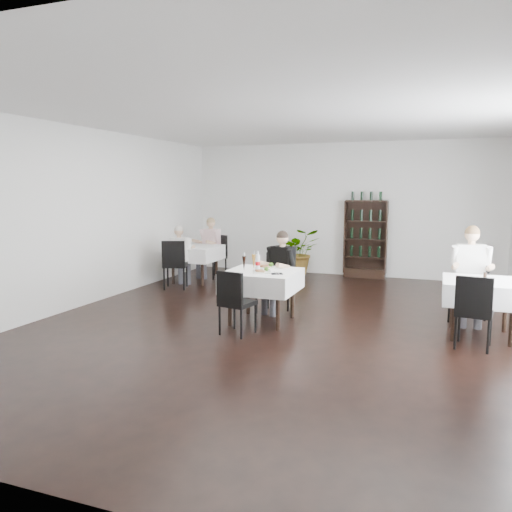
{
  "coord_description": "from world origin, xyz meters",
  "views": [
    {
      "loc": [
        2.14,
        -6.85,
        1.98
      ],
      "look_at": [
        -0.47,
        0.2,
        0.96
      ],
      "focal_mm": 35.0,
      "sensor_mm": 36.0,
      "label": 1
    }
  ],
  "objects_px": {
    "wine_shelf": "(365,240)",
    "diner_main": "(280,266)",
    "potted_tree": "(298,252)",
    "main_table": "(262,281)"
  },
  "relations": [
    {
      "from": "wine_shelf",
      "to": "diner_main",
      "type": "relative_size",
      "value": 1.33
    },
    {
      "from": "wine_shelf",
      "to": "potted_tree",
      "type": "relative_size",
      "value": 1.64
    },
    {
      "from": "potted_tree",
      "to": "diner_main",
      "type": "bearing_deg",
      "value": -79.27
    },
    {
      "from": "potted_tree",
      "to": "main_table",
      "type": "bearing_deg",
      "value": -81.88
    },
    {
      "from": "wine_shelf",
      "to": "diner_main",
      "type": "bearing_deg",
      "value": -102.44
    },
    {
      "from": "main_table",
      "to": "diner_main",
      "type": "distance_m",
      "value": 0.62
    },
    {
      "from": "potted_tree",
      "to": "diner_main",
      "type": "height_order",
      "value": "diner_main"
    },
    {
      "from": "wine_shelf",
      "to": "diner_main",
      "type": "distance_m",
      "value": 3.8
    },
    {
      "from": "diner_main",
      "to": "main_table",
      "type": "bearing_deg",
      "value": -97.64
    },
    {
      "from": "wine_shelf",
      "to": "main_table",
      "type": "distance_m",
      "value": 4.41
    }
  ]
}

